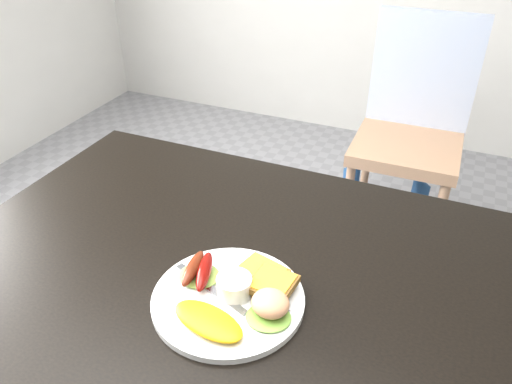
# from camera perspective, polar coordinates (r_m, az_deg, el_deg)

# --- Properties ---
(dining_table) EXTENTS (1.20, 0.80, 0.04)m
(dining_table) POSITION_cam_1_polar(r_m,az_deg,el_deg) (0.93, -0.54, -10.37)
(dining_table) COLOR black
(dining_table) RESTS_ON ground
(dining_chair) EXTENTS (0.41, 0.41, 0.05)m
(dining_chair) POSITION_cam_1_polar(r_m,az_deg,el_deg) (2.07, 16.83, 4.90)
(dining_chair) COLOR #AA7D5C
(dining_chair) RESTS_ON ground
(person) EXTENTS (0.59, 0.42, 1.57)m
(person) POSITION_cam_1_polar(r_m,az_deg,el_deg) (1.28, 13.42, 4.80)
(person) COLOR navy
(person) RESTS_ON ground
(plate) EXTENTS (0.26, 0.26, 0.01)m
(plate) POSITION_cam_1_polar(r_m,az_deg,el_deg) (0.87, -3.19, -12.13)
(plate) COLOR white
(plate) RESTS_ON dining_table
(lettuce_left) EXTENTS (0.09, 0.08, 0.01)m
(lettuce_left) POSITION_cam_1_polar(r_m,az_deg,el_deg) (0.90, -6.51, -9.47)
(lettuce_left) COLOR olive
(lettuce_left) RESTS_ON plate
(lettuce_right) EXTENTS (0.09, 0.08, 0.01)m
(lettuce_right) POSITION_cam_1_polar(r_m,az_deg,el_deg) (0.83, 1.43, -14.11)
(lettuce_right) COLOR #6DA232
(lettuce_right) RESTS_ON plate
(omelette) EXTENTS (0.14, 0.09, 0.02)m
(omelette) POSITION_cam_1_polar(r_m,az_deg,el_deg) (0.82, -5.49, -14.44)
(omelette) COLOR orange
(omelette) RESTS_ON plate
(sausage_a) EXTENTS (0.04, 0.10, 0.02)m
(sausage_a) POSITION_cam_1_polar(r_m,az_deg,el_deg) (0.89, -7.22, -8.62)
(sausage_a) COLOR #5D2210
(sausage_a) RESTS_ON lettuce_left
(sausage_b) EXTENTS (0.05, 0.10, 0.02)m
(sausage_b) POSITION_cam_1_polar(r_m,az_deg,el_deg) (0.88, -5.93, -9.00)
(sausage_b) COLOR #6F0B03
(sausage_b) RESTS_ON lettuce_left
(ramekin) EXTENTS (0.07, 0.07, 0.04)m
(ramekin) POSITION_cam_1_polar(r_m,az_deg,el_deg) (0.86, -2.50, -10.72)
(ramekin) COLOR white
(ramekin) RESTS_ON plate
(toast_a) EXTENTS (0.10, 0.10, 0.01)m
(toast_a) POSITION_cam_1_polar(r_m,az_deg,el_deg) (0.89, 0.37, -9.52)
(toast_a) COLOR olive
(toast_a) RESTS_ON plate
(toast_b) EXTENTS (0.08, 0.08, 0.01)m
(toast_b) POSITION_cam_1_polar(r_m,az_deg,el_deg) (0.86, 1.90, -10.46)
(toast_b) COLOR brown
(toast_b) RESTS_ON toast_a
(potato_salad) EXTENTS (0.08, 0.08, 0.03)m
(potato_salad) POSITION_cam_1_polar(r_m,az_deg,el_deg) (0.82, 1.65, -12.60)
(potato_salad) COLOR #CAB78E
(potato_salad) RESTS_ON lettuce_right
(fork) EXTENTS (0.17, 0.07, 0.00)m
(fork) POSITION_cam_1_polar(r_m,az_deg,el_deg) (0.88, -5.25, -10.92)
(fork) COLOR #ADAFB7
(fork) RESTS_ON plate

